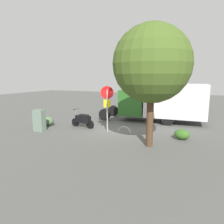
# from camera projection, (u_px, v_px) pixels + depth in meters

# --- Properties ---
(ground_plane) EXTENTS (60.00, 60.00, 0.00)m
(ground_plane) POSITION_uv_depth(u_px,v_px,m) (115.00, 129.00, 12.97)
(ground_plane) COLOR #4E4E4A
(box_truck_near) EXTENTS (7.77, 2.54, 2.82)m
(box_truck_near) POSITION_uv_depth(u_px,v_px,m) (162.00, 101.00, 14.88)
(box_truck_near) COLOR black
(box_truck_near) RESTS_ON ground
(motorcycle) EXTENTS (1.81, 0.60, 1.20)m
(motorcycle) POSITION_uv_depth(u_px,v_px,m) (83.00, 120.00, 13.38)
(motorcycle) COLOR black
(motorcycle) RESTS_ON ground
(stop_sign) EXTENTS (0.71, 0.33, 2.79)m
(stop_sign) POSITION_uv_depth(u_px,v_px,m) (107.00, 102.00, 11.97)
(stop_sign) COLOR #9E9EA3
(stop_sign) RESTS_ON ground
(street_tree) EXTENTS (3.59, 3.59, 5.70)m
(street_tree) POSITION_uv_depth(u_px,v_px,m) (152.00, 64.00, 9.17)
(street_tree) COLOR #47301E
(street_tree) RESTS_ON ground
(utility_cabinet) EXTENTS (0.70, 0.43, 1.33)m
(utility_cabinet) POSITION_uv_depth(u_px,v_px,m) (39.00, 120.00, 12.46)
(utility_cabinet) COLOR slate
(utility_cabinet) RESTS_ON ground
(bike_rack_hoop) EXTENTS (0.85, 0.10, 0.85)m
(bike_rack_hoop) POSITION_uv_depth(u_px,v_px,m) (124.00, 133.00, 12.09)
(bike_rack_hoop) COLOR #B7B7BC
(bike_rack_hoop) RESTS_ON ground
(shrub_near_sign) EXTENTS (0.82, 0.67, 0.56)m
(shrub_near_sign) POSITION_uv_depth(u_px,v_px,m) (182.00, 134.00, 10.85)
(shrub_near_sign) COLOR #335F1F
(shrub_near_sign) RESTS_ON ground
(shrub_mid_verge) EXTENTS (0.92, 0.75, 0.63)m
(shrub_mid_verge) POSITION_uv_depth(u_px,v_px,m) (47.00, 121.00, 13.94)
(shrub_mid_verge) COLOR #4C6A43
(shrub_mid_verge) RESTS_ON ground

